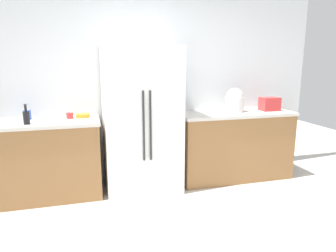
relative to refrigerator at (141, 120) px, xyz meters
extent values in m
plane|color=beige|center=(0.12, -1.46, -0.90)|extent=(9.97, 9.97, 0.00)
cube|color=silver|center=(0.12, 0.43, 0.54)|extent=(4.99, 0.10, 2.89)
cube|color=olive|center=(-1.33, 0.05, -0.45)|extent=(1.60, 0.64, 0.90)
cube|color=beige|center=(-1.33, 0.05, 0.02)|extent=(1.63, 0.67, 0.04)
cube|color=olive|center=(1.31, 0.05, -0.45)|extent=(1.56, 0.64, 0.90)
cube|color=beige|center=(1.31, 0.05, 0.02)|extent=(1.59, 0.67, 0.04)
cube|color=white|center=(0.00, 0.00, 0.00)|extent=(0.92, 0.72, 1.80)
cylinder|color=#262628|center=(-0.04, -0.37, 0.00)|extent=(0.02, 0.02, 0.81)
cylinder|color=#262628|center=(0.04, -0.37, 0.00)|extent=(0.02, 0.02, 0.81)
cube|color=red|center=(1.83, 0.02, 0.13)|extent=(0.25, 0.18, 0.19)
cylinder|color=silver|center=(1.31, 0.06, 0.14)|extent=(0.26, 0.26, 0.20)
sphere|color=silver|center=(1.31, 0.06, 0.25)|extent=(0.24, 0.24, 0.24)
cylinder|color=black|center=(-1.30, -0.12, 0.11)|extent=(0.07, 0.07, 0.14)
cylinder|color=black|center=(-1.30, -0.12, 0.22)|extent=(0.03, 0.03, 0.07)
cylinder|color=#333338|center=(-1.30, -0.12, 0.26)|extent=(0.03, 0.03, 0.02)
cylinder|color=red|center=(-0.85, 0.12, 0.08)|extent=(0.08, 0.08, 0.07)
cylinder|color=blue|center=(-1.34, 0.20, 0.10)|extent=(0.09, 0.09, 0.11)
cylinder|color=orange|center=(-0.70, 0.16, 0.06)|extent=(0.17, 0.17, 0.05)
camera|label=1|loc=(-0.66, -3.67, 0.72)|focal=32.33mm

